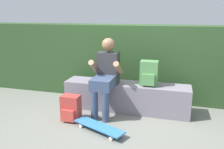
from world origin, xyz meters
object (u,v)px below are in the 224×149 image
object	(u,v)px
backpack_on_ground	(71,109)
backpack_on_bench	(149,74)
skateboard_near_person	(99,127)
bench_main	(126,97)
person_skater	(106,74)

from	to	relation	value
backpack_on_ground	backpack_on_bench	bearing A→B (deg)	29.17
skateboard_near_person	backpack_on_ground	bearing A→B (deg)	156.79
backpack_on_ground	skateboard_near_person	bearing A→B (deg)	-23.21
skateboard_near_person	backpack_on_bench	world-z (taller)	backpack_on_bench
backpack_on_ground	bench_main	bearing A→B (deg)	40.47
backpack_on_ground	person_skater	bearing A→B (deg)	43.36
person_skater	bench_main	bearing A→B (deg)	35.62
skateboard_near_person	backpack_on_ground	world-z (taller)	backpack_on_ground
backpack_on_bench	bench_main	bearing A→B (deg)	178.54
bench_main	skateboard_near_person	xyz separation A→B (m)	(-0.20, -0.85, -0.16)
backpack_on_bench	backpack_on_ground	bearing A→B (deg)	-150.83
bench_main	skateboard_near_person	distance (m)	0.89
backpack_on_bench	backpack_on_ground	size ratio (longest dim) A/B	1.00
person_skater	backpack_on_bench	world-z (taller)	person_skater
person_skater	backpack_on_ground	distance (m)	0.77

